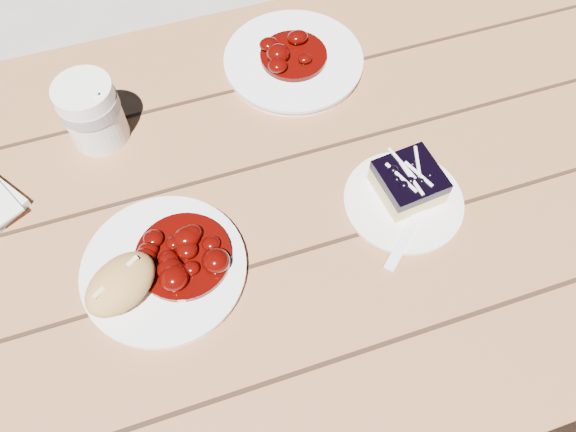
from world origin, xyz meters
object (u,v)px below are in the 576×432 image
object	(u,v)px
picnic_table	(183,283)
dessert_plate	(403,202)
coffee_cup	(92,112)
bread_roll	(121,284)
blueberry_cake	(409,182)
second_plate	(293,62)
main_plate	(164,269)

from	to	relation	value
picnic_table	dessert_plate	world-z (taller)	dessert_plate
coffee_cup	bread_roll	bearing A→B (deg)	-91.90
bread_roll	blueberry_cake	distance (m)	0.42
blueberry_cake	second_plate	distance (m)	0.31
picnic_table	coffee_cup	xyz separation A→B (m)	(-0.05, 0.22, 0.22)
main_plate	blueberry_cake	world-z (taller)	blueberry_cake
coffee_cup	second_plate	world-z (taller)	coffee_cup
dessert_plate	second_plate	bearing A→B (deg)	101.47
picnic_table	main_plate	xyz separation A→B (m)	(-0.01, -0.05, 0.17)
coffee_cup	dessert_plate	bearing A→B (deg)	-33.66
picnic_table	blueberry_cake	bearing A→B (deg)	-5.96
dessert_plate	blueberry_cake	xyz separation A→B (m)	(0.01, 0.01, 0.03)
bread_roll	coffee_cup	xyz separation A→B (m)	(0.01, 0.29, 0.01)
picnic_table	bread_roll	xyz separation A→B (m)	(-0.06, -0.07, 0.20)
second_plate	coffee_cup	bearing A→B (deg)	-171.78
bread_roll	second_plate	distance (m)	0.48
dessert_plate	blueberry_cake	bearing A→B (deg)	56.31
dessert_plate	blueberry_cake	world-z (taller)	blueberry_cake
blueberry_cake	dessert_plate	bearing A→B (deg)	-129.49
dessert_plate	picnic_table	bearing A→B (deg)	171.45
dessert_plate	blueberry_cake	size ratio (longest dim) A/B	1.82
bread_roll	coffee_cup	distance (m)	0.29
picnic_table	blueberry_cake	distance (m)	0.41
main_plate	coffee_cup	bearing A→B (deg)	99.70
blueberry_cake	second_plate	world-z (taller)	blueberry_cake
main_plate	blueberry_cake	size ratio (longest dim) A/B	2.36
bread_roll	dessert_plate	size ratio (longest dim) A/B	0.61
blueberry_cake	second_plate	xyz separation A→B (m)	(-0.07, 0.30, -0.03)
picnic_table	dessert_plate	bearing A→B (deg)	-8.55
coffee_cup	second_plate	distance (m)	0.35
coffee_cup	second_plate	bearing A→B (deg)	8.22
dessert_plate	coffee_cup	bearing A→B (deg)	146.34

